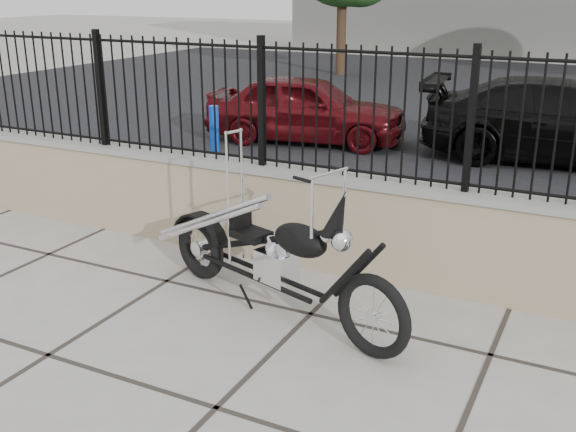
# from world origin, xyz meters

# --- Properties ---
(ground_plane) EXTENTS (90.00, 90.00, 0.00)m
(ground_plane) POSITION_xyz_m (0.00, 0.00, 0.00)
(ground_plane) COLOR #99968E
(ground_plane) RESTS_ON ground
(parking_lot) EXTENTS (30.00, 30.00, 0.00)m
(parking_lot) POSITION_xyz_m (0.00, 12.50, 0.00)
(parking_lot) COLOR black
(parking_lot) RESTS_ON ground
(retaining_wall) EXTENTS (14.00, 0.36, 0.96)m
(retaining_wall) POSITION_xyz_m (0.00, 2.50, 0.48)
(retaining_wall) COLOR gray
(retaining_wall) RESTS_ON ground_plane
(iron_fence) EXTENTS (14.00, 0.08, 1.20)m
(iron_fence) POSITION_xyz_m (0.00, 2.50, 1.56)
(iron_fence) COLOR black
(iron_fence) RESTS_ON retaining_wall
(chopper_motorcycle) EXTENTS (2.58, 1.23, 1.54)m
(chopper_motorcycle) POSITION_xyz_m (-0.33, 1.42, 0.77)
(chopper_motorcycle) COLOR black
(chopper_motorcycle) RESTS_ON ground_plane
(car_red) EXTENTS (3.67, 1.94, 1.19)m
(car_red) POSITION_xyz_m (-2.85, 7.49, 0.60)
(car_red) COLOR #4E0B0F
(car_red) RESTS_ON parking_lot
(car_black) EXTENTS (4.58, 2.23, 1.28)m
(car_black) POSITION_xyz_m (1.38, 7.98, 0.64)
(car_black) COLOR black
(car_black) RESTS_ON parking_lot
(bollard_a) EXTENTS (0.14, 0.14, 1.10)m
(bollard_a) POSITION_xyz_m (-2.85, 4.51, 0.55)
(bollard_a) COLOR #0D2EC3
(bollard_a) RESTS_ON ground_plane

